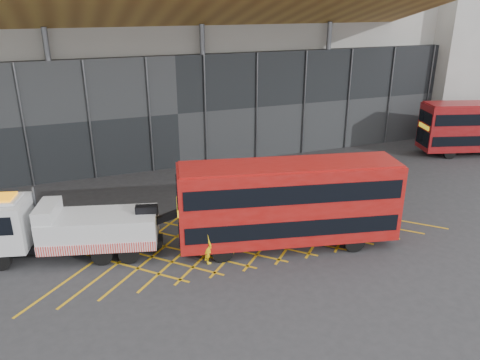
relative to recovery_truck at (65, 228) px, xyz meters
name	(u,v)px	position (x,y,z in m)	size (l,w,h in m)	color
ground_plane	(196,241)	(6.13, -0.69, -1.53)	(120.00, 120.00, 0.00)	#2D2D30
road_markings	(239,233)	(8.53, -0.69, -1.52)	(21.56, 7.16, 0.01)	gold
construction_building	(153,34)	(8.05, 17.71, 7.45)	(55.00, 23.97, 18.00)	#979691
east_building	(469,17)	(38.13, 15.31, 8.47)	(15.00, 12.00, 20.00)	gray
recovery_truck	(65,228)	(0.00, 0.00, 0.00)	(9.48, 4.25, 3.31)	black
bus_towed	(288,201)	(10.31, -2.71, 0.89)	(10.96, 4.65, 4.35)	#9E0F0C
worker	(207,243)	(6.10, -2.86, -0.55)	(0.72, 0.47, 1.97)	yellow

